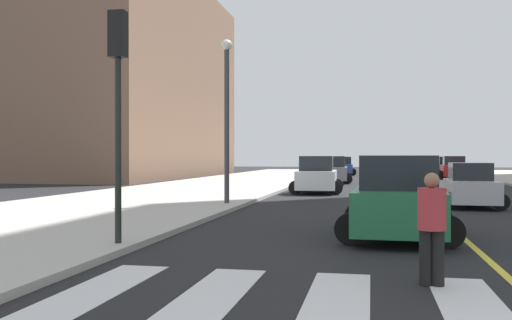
% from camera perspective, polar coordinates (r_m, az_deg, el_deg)
% --- Properties ---
extents(sidewalk_kerb_west, '(10.00, 120.00, 0.15)m').
position_cam_1_polar(sidewalk_kerb_west, '(26.03, -11.27, -3.95)').
color(sidewalk_kerb_west, '#B2ADA3').
rests_on(sidewalk_kerb_west, ground).
extents(lane_divider_paint, '(0.16, 80.00, 0.01)m').
position_cam_1_polar(lane_divider_paint, '(44.08, 14.20, -2.28)').
color(lane_divider_paint, yellow).
rests_on(lane_divider_paint, ground).
extents(low_rise_brick_west, '(16.00, 32.00, 19.35)m').
position_cam_1_polar(low_rise_brick_west, '(60.08, -13.29, 7.66)').
color(low_rise_brick_west, brown).
rests_on(low_rise_brick_west, ground).
extents(car_green_nearest, '(2.96, 4.64, 2.05)m').
position_cam_1_polar(car_green_nearest, '(14.65, 13.85, -3.83)').
color(car_green_nearest, '#236B42').
rests_on(car_green_nearest, ground).
extents(car_white_second, '(2.96, 4.64, 2.05)m').
position_cam_1_polar(car_white_second, '(31.93, 6.04, -1.57)').
color(car_white_second, silver).
rests_on(car_white_second, ground).
extents(car_silver_third, '(2.57, 4.02, 1.77)m').
position_cam_1_polar(car_silver_third, '(24.63, 20.44, -2.45)').
color(car_silver_third, '#B7B7BC').
rests_on(car_silver_third, ground).
extents(car_gray_fourth, '(2.97, 4.65, 2.04)m').
position_cam_1_polar(car_gray_fourth, '(43.87, 7.64, -1.05)').
color(car_gray_fourth, slate).
rests_on(car_gray_fourth, ground).
extents(car_red_fifth, '(3.02, 4.70, 2.06)m').
position_cam_1_polar(car_red_fifth, '(54.98, 18.97, -0.77)').
color(car_red_fifth, red).
rests_on(car_red_fifth, ground).
extents(car_black_sixth, '(2.83, 4.51, 2.01)m').
position_cam_1_polar(car_black_sixth, '(61.81, 18.39, -0.67)').
color(car_black_sixth, black).
rests_on(car_black_sixth, ground).
extents(car_blue_seventh, '(2.87, 4.52, 2.00)m').
position_cam_1_polar(car_blue_seventh, '(62.92, 8.62, -0.65)').
color(car_blue_seventh, '#2D479E').
rests_on(car_blue_seventh, ground).
extents(traffic_light_far_corner, '(0.36, 0.41, 5.02)m').
position_cam_1_polar(traffic_light_far_corner, '(12.93, -13.45, 7.64)').
color(traffic_light_far_corner, black).
rests_on(traffic_light_far_corner, sidewalk_kerb_west).
extents(pedestrian_crossing, '(0.44, 0.44, 1.77)m').
position_cam_1_polar(pedestrian_crossing, '(9.44, 16.98, -6.04)').
color(pedestrian_crossing, black).
rests_on(pedestrian_crossing, ground).
extents(street_lamp, '(0.44, 0.44, 6.57)m').
position_cam_1_polar(street_lamp, '(23.26, -2.91, 5.43)').
color(street_lamp, '#38383D').
rests_on(street_lamp, sidewalk_kerb_west).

